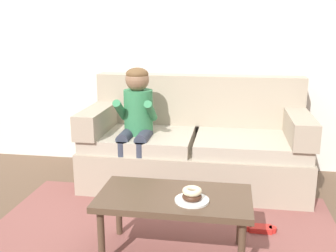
{
  "coord_description": "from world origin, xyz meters",
  "views": [
    {
      "loc": [
        0.44,
        -2.69,
        1.47
      ],
      "look_at": [
        -0.06,
        0.45,
        0.65
      ],
      "focal_mm": 42.34,
      "sensor_mm": 36.0,
      "label": 1
    }
  ],
  "objects_px": {
    "person_child": "(136,117)",
    "donut": "(192,196)",
    "toy_controller": "(260,229)",
    "couch": "(195,147)",
    "coffee_table": "(174,202)"
  },
  "relations": [
    {
      "from": "person_child",
      "to": "donut",
      "type": "distance_m",
      "value": 1.29
    },
    {
      "from": "coffee_table",
      "to": "toy_controller",
      "type": "height_order",
      "value": "coffee_table"
    },
    {
      "from": "person_child",
      "to": "couch",
      "type": "bearing_deg",
      "value": 22.65
    },
    {
      "from": "donut",
      "to": "couch",
      "type": "bearing_deg",
      "value": 94.4
    },
    {
      "from": "coffee_table",
      "to": "person_child",
      "type": "height_order",
      "value": "person_child"
    },
    {
      "from": "coffee_table",
      "to": "donut",
      "type": "distance_m",
      "value": 0.16
    },
    {
      "from": "coffee_table",
      "to": "donut",
      "type": "height_order",
      "value": "donut"
    },
    {
      "from": "couch",
      "to": "coffee_table",
      "type": "bearing_deg",
      "value": -90.73
    },
    {
      "from": "donut",
      "to": "toy_controller",
      "type": "bearing_deg",
      "value": 44.91
    },
    {
      "from": "donut",
      "to": "toy_controller",
      "type": "relative_size",
      "value": 0.53
    },
    {
      "from": "toy_controller",
      "to": "couch",
      "type": "bearing_deg",
      "value": 119.94
    },
    {
      "from": "person_child",
      "to": "toy_controller",
      "type": "bearing_deg",
      "value": -31.77
    },
    {
      "from": "couch",
      "to": "person_child",
      "type": "xyz_separation_m",
      "value": [
        -0.51,
        -0.21,
        0.32
      ]
    },
    {
      "from": "donut",
      "to": "coffee_table",
      "type": "bearing_deg",
      "value": 149.23
    },
    {
      "from": "coffee_table",
      "to": "person_child",
      "type": "relative_size",
      "value": 0.88
    }
  ]
}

